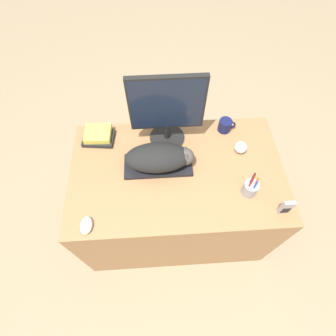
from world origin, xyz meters
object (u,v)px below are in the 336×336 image
(coffee_mug, at_px, (225,125))
(book_stack, at_px, (98,136))
(pen_cup, at_px, (250,188))
(computer_mouse, at_px, (86,225))
(monitor, at_px, (167,109))
(phone, at_px, (286,207))
(cat, at_px, (161,157))
(baseball, at_px, (241,147))
(keyboard, at_px, (158,165))

(coffee_mug, height_order, book_stack, coffee_mug)
(pen_cup, bearing_deg, computer_mouse, -170.70)
(monitor, bearing_deg, coffee_mug, 7.50)
(coffee_mug, height_order, phone, phone)
(pen_cup, relative_size, phone, 1.75)
(cat, relative_size, pen_cup, 1.99)
(baseball, bearing_deg, coffee_mug, 109.91)
(monitor, distance_m, pen_cup, 0.64)
(keyboard, relative_size, cat, 1.00)
(keyboard, relative_size, phone, 3.49)
(monitor, bearing_deg, phone, -42.33)
(phone, bearing_deg, monitor, 137.67)
(keyboard, bearing_deg, baseball, 8.89)
(book_stack, bearing_deg, phone, -28.79)
(pen_cup, bearing_deg, keyboard, 157.65)
(phone, bearing_deg, cat, 152.62)
(keyboard, height_order, phone, phone)
(cat, xyz_separation_m, book_stack, (-0.39, 0.23, -0.06))
(pen_cup, height_order, book_stack, pen_cup)
(monitor, xyz_separation_m, pen_cup, (0.43, -0.41, -0.22))
(computer_mouse, distance_m, phone, 1.05)
(cat, xyz_separation_m, phone, (0.64, -0.33, -0.04))
(monitor, bearing_deg, pen_cup, -43.58)
(coffee_mug, bearing_deg, pen_cup, -83.32)
(monitor, xyz_separation_m, book_stack, (-0.44, 0.02, -0.24))
(keyboard, xyz_separation_m, phone, (0.66, -0.33, 0.04))
(pen_cup, height_order, baseball, pen_cup)
(computer_mouse, relative_size, pen_cup, 0.48)
(computer_mouse, bearing_deg, pen_cup, 9.30)
(monitor, xyz_separation_m, phone, (0.59, -0.54, -0.21))
(computer_mouse, bearing_deg, baseball, 25.60)
(cat, bearing_deg, coffee_mug, 30.92)
(keyboard, relative_size, monitor, 0.83)
(monitor, height_order, baseball, monitor)
(monitor, distance_m, phone, 0.83)
(monitor, distance_m, book_stack, 0.50)
(cat, xyz_separation_m, computer_mouse, (-0.41, -0.35, -0.08))
(cat, relative_size, computer_mouse, 4.11)
(phone, distance_m, book_stack, 1.18)
(coffee_mug, xyz_separation_m, baseball, (0.06, -0.18, -0.00))
(monitor, height_order, coffee_mug, monitor)
(cat, distance_m, baseball, 0.50)
(keyboard, height_order, cat, cat)
(cat, relative_size, monitor, 0.82)
(monitor, xyz_separation_m, computer_mouse, (-0.46, -0.56, -0.25))
(computer_mouse, bearing_deg, keyboard, 42.03)
(cat, bearing_deg, computer_mouse, -139.13)
(cat, distance_m, pen_cup, 0.53)
(pen_cup, bearing_deg, phone, -38.66)
(monitor, relative_size, pen_cup, 2.41)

